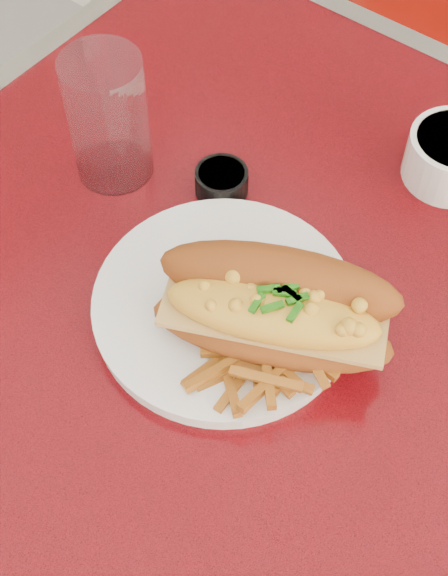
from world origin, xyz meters
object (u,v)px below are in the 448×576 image
Objects in this scene: diner_table at (395,443)px; mac_hoagie at (275,308)px; dinner_plate at (224,306)px; water_tumbler at (108,119)px; sauce_cup_left at (222,181)px; fork at (295,320)px.

diner_table is 5.05× the size of mac_hoagie.
dinner_plate is 1.16× the size of mac_hoagie.
diner_table is 8.46× the size of water_tumbler.
mac_hoagie is 3.34× the size of sauce_cup_left.
mac_hoagie is at bearing -155.59° from diner_table.
dinner_plate and fork have the same top height.
fork is 0.28m from water_tumbler.
dinner_plate is at bearing 124.64° from fork.
water_tumbler reaches higher than fork.
water_tumbler is (-0.26, 0.07, 0.01)m from mac_hoagie.
sauce_cup_left is 0.13m from water_tumbler.
sauce_cup_left is (-0.15, 0.12, -0.04)m from mac_hoagie.
mac_hoagie is 0.28m from water_tumbler.
diner_table is 0.22m from fork.
fork is 0.19m from sauce_cup_left.
fork is (-0.12, -0.04, 0.18)m from diner_table.
dinner_plate is 2.16× the size of fork.
water_tumbler reaches higher than sauce_cup_left.
sauce_cup_left reaches higher than dinner_plate.
dinner_plate is 3.86× the size of sauce_cup_left.
mac_hoagie reaches higher than diner_table.
water_tumbler is (-0.40, 0.01, 0.23)m from diner_table.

